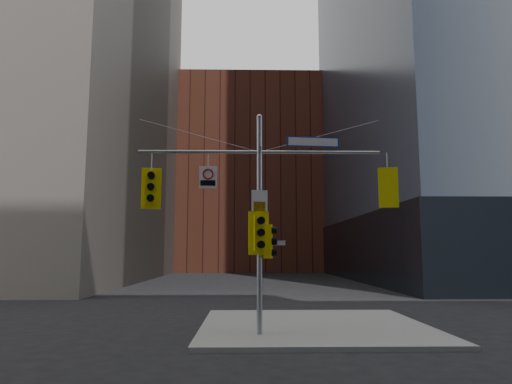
{
  "coord_description": "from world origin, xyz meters",
  "views": [
    {
      "loc": [
        -0.41,
        -12.79,
        2.7
      ],
      "look_at": [
        -0.11,
        2.0,
        4.66
      ],
      "focal_mm": 32.0,
      "sensor_mm": 36.0,
      "label": 1
    }
  ],
  "objects_px": {
    "traffic_light_pole_side": "(270,241)",
    "regulatory_sign_arm": "(208,176)",
    "traffic_light_pole_front": "(260,233)",
    "traffic_light_east_arm": "(388,188)",
    "signal_assembly": "(259,199)",
    "traffic_light_west_arm": "(151,188)",
    "street_sign_blade": "(313,142)"
  },
  "relations": [
    {
      "from": "regulatory_sign_arm",
      "to": "traffic_light_pole_side",
      "type": "bearing_deg",
      "value": -0.82
    },
    {
      "from": "signal_assembly",
      "to": "traffic_light_west_arm",
      "type": "distance_m",
      "value": 3.56
    },
    {
      "from": "signal_assembly",
      "to": "traffic_light_east_arm",
      "type": "bearing_deg",
      "value": 0.01
    },
    {
      "from": "traffic_light_east_arm",
      "to": "regulatory_sign_arm",
      "type": "relative_size",
      "value": 1.81
    },
    {
      "from": "traffic_light_pole_side",
      "to": "regulatory_sign_arm",
      "type": "relative_size",
      "value": 1.49
    },
    {
      "from": "street_sign_blade",
      "to": "regulatory_sign_arm",
      "type": "bearing_deg",
      "value": 174.55
    },
    {
      "from": "traffic_light_west_arm",
      "to": "traffic_light_pole_side",
      "type": "bearing_deg",
      "value": -9.37
    },
    {
      "from": "traffic_light_west_arm",
      "to": "street_sign_blade",
      "type": "height_order",
      "value": "street_sign_blade"
    },
    {
      "from": "traffic_light_east_arm",
      "to": "street_sign_blade",
      "type": "height_order",
      "value": "street_sign_blade"
    },
    {
      "from": "street_sign_blade",
      "to": "traffic_light_pole_front",
      "type": "bearing_deg",
      "value": -177.3
    },
    {
      "from": "traffic_light_west_arm",
      "to": "traffic_light_pole_side",
      "type": "xyz_separation_m",
      "value": [
        3.87,
        -0.01,
        -1.75
      ]
    },
    {
      "from": "street_sign_blade",
      "to": "traffic_light_pole_side",
      "type": "bearing_deg",
      "value": 174.34
    },
    {
      "from": "traffic_light_pole_side",
      "to": "traffic_light_pole_front",
      "type": "bearing_deg",
      "value": 139.42
    },
    {
      "from": "regulatory_sign_arm",
      "to": "traffic_light_pole_front",
      "type": "bearing_deg",
      "value": -9.67
    },
    {
      "from": "traffic_light_east_arm",
      "to": "traffic_light_pole_front",
      "type": "xyz_separation_m",
      "value": [
        -4.25,
        -0.27,
        -1.48
      ]
    },
    {
      "from": "signal_assembly",
      "to": "traffic_light_east_arm",
      "type": "relative_size",
      "value": 6.05
    },
    {
      "from": "traffic_light_east_arm",
      "to": "traffic_light_pole_front",
      "type": "relative_size",
      "value": 0.95
    },
    {
      "from": "traffic_light_east_arm",
      "to": "regulatory_sign_arm",
      "type": "distance_m",
      "value": 5.94
    },
    {
      "from": "traffic_light_east_arm",
      "to": "traffic_light_pole_front",
      "type": "distance_m",
      "value": 4.5
    },
    {
      "from": "traffic_light_west_arm",
      "to": "traffic_light_pole_front",
      "type": "relative_size",
      "value": 0.98
    },
    {
      "from": "traffic_light_pole_side",
      "to": "street_sign_blade",
      "type": "distance_m",
      "value": 3.61
    },
    {
      "from": "street_sign_blade",
      "to": "signal_assembly",
      "type": "bearing_deg",
      "value": 174.27
    },
    {
      "from": "signal_assembly",
      "to": "traffic_light_pole_side",
      "type": "xyz_separation_m",
      "value": [
        0.33,
        -0.0,
        -1.37
      ]
    },
    {
      "from": "traffic_light_pole_front",
      "to": "regulatory_sign_arm",
      "type": "height_order",
      "value": "regulatory_sign_arm"
    },
    {
      "from": "traffic_light_pole_front",
      "to": "traffic_light_east_arm",
      "type": "bearing_deg",
      "value": -5.61
    },
    {
      "from": "signal_assembly",
      "to": "traffic_light_pole_front",
      "type": "xyz_separation_m",
      "value": [
        -0.0,
        -0.27,
        -1.1
      ]
    },
    {
      "from": "traffic_light_west_arm",
      "to": "traffic_light_east_arm",
      "type": "xyz_separation_m",
      "value": [
        7.79,
        -0.01,
        0.0
      ]
    },
    {
      "from": "traffic_light_pole_front",
      "to": "regulatory_sign_arm",
      "type": "distance_m",
      "value": 2.52
    },
    {
      "from": "signal_assembly",
      "to": "street_sign_blade",
      "type": "relative_size",
      "value": 4.5
    },
    {
      "from": "regulatory_sign_arm",
      "to": "traffic_light_west_arm",
      "type": "bearing_deg",
      "value": 177.59
    },
    {
      "from": "traffic_light_west_arm",
      "to": "traffic_light_pole_side",
      "type": "height_order",
      "value": "traffic_light_west_arm"
    },
    {
      "from": "traffic_light_east_arm",
      "to": "street_sign_blade",
      "type": "bearing_deg",
      "value": 13.24
    }
  ]
}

